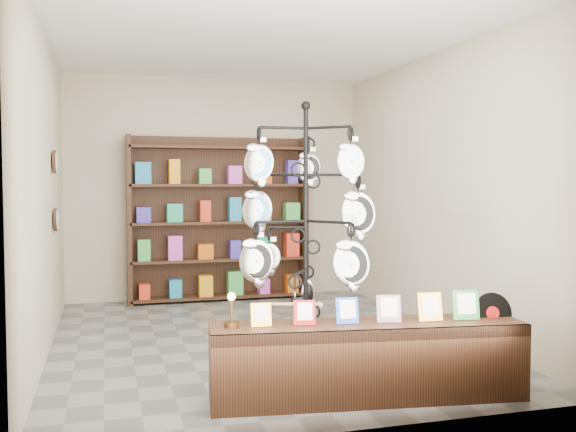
{
  "coord_description": "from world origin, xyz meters",
  "views": [
    {
      "loc": [
        -1.47,
        -6.25,
        1.59
      ],
      "look_at": [
        0.03,
        -1.0,
        1.3
      ],
      "focal_mm": 40.0,
      "sensor_mm": 36.0,
      "label": 1
    }
  ],
  "objects": [
    {
      "name": "ground",
      "position": [
        0.0,
        0.0,
        0.0
      ],
      "size": [
        5.0,
        5.0,
        0.0
      ],
      "primitive_type": "plane",
      "color": "slate",
      "rests_on": "ground"
    },
    {
      "name": "room_envelope",
      "position": [
        0.0,
        0.0,
        1.85
      ],
      "size": [
        5.0,
        5.0,
        5.0
      ],
      "color": "beige",
      "rests_on": "ground"
    },
    {
      "name": "display_tree",
      "position": [
        0.03,
        -1.49,
        1.28
      ],
      "size": [
        1.21,
        1.21,
        2.22
      ],
      "rotation": [
        0.0,
        0.0,
        -0.39
      ],
      "color": "black",
      "rests_on": "ground"
    },
    {
      "name": "front_shelf",
      "position": [
        0.36,
        -1.96,
        0.28
      ],
      "size": [
        2.34,
        0.76,
        0.81
      ],
      "rotation": [
        0.0,
        0.0,
        -0.13
      ],
      "color": "black",
      "rests_on": "ground"
    },
    {
      "name": "back_shelving",
      "position": [
        0.0,
        2.3,
        1.03
      ],
      "size": [
        2.42,
        0.36,
        2.2
      ],
      "color": "black",
      "rests_on": "ground"
    },
    {
      "name": "wall_clocks",
      "position": [
        -1.97,
        0.8,
        1.5
      ],
      "size": [
        0.03,
        0.24,
        0.84
      ],
      "color": "black",
      "rests_on": "ground"
    }
  ]
}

